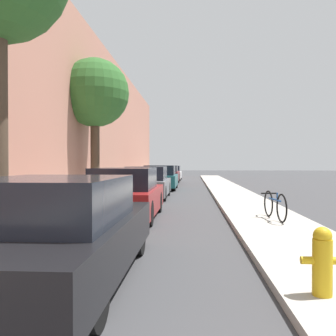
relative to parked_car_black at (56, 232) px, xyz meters
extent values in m
plane|color=#3D3D3F|center=(0.80, 10.73, -0.65)|extent=(120.00, 120.00, 0.00)
cube|color=#ADA89E|center=(-2.10, 10.73, -0.59)|extent=(2.00, 52.00, 0.12)
cube|color=#ADA89E|center=(3.70, 10.73, -0.59)|extent=(2.00, 52.00, 0.12)
cube|color=tan|center=(-3.45, 10.73, 3.36)|extent=(0.70, 52.00, 8.02)
cylinder|color=black|center=(-0.84, 1.42, -0.30)|extent=(0.22, 0.69, 0.69)
cylinder|color=black|center=(0.84, 1.42, -0.30)|extent=(0.22, 0.69, 0.69)
cylinder|color=black|center=(0.84, -1.33, -0.30)|extent=(0.22, 0.69, 0.69)
cube|color=black|center=(0.00, 0.05, -0.15)|extent=(1.90, 4.43, 0.60)
cube|color=black|center=(0.00, -0.13, 0.43)|extent=(1.67, 2.31, 0.56)
cylinder|color=black|center=(-0.85, 6.64, -0.33)|extent=(0.22, 0.63, 0.63)
cylinder|color=black|center=(0.70, 6.64, -0.33)|extent=(0.22, 0.63, 0.63)
cylinder|color=black|center=(-0.85, 4.14, -0.33)|extent=(0.22, 0.63, 0.63)
cylinder|color=black|center=(0.70, 4.14, -0.33)|extent=(0.22, 0.63, 0.63)
cube|color=maroon|center=(-0.08, 5.39, -0.15)|extent=(1.76, 4.04, 0.65)
cube|color=black|center=(-0.08, 5.23, 0.46)|extent=(1.55, 2.10, 0.57)
cylinder|color=black|center=(-0.97, 12.45, -0.33)|extent=(0.22, 0.63, 0.63)
cylinder|color=black|center=(0.61, 12.45, -0.33)|extent=(0.22, 0.63, 0.63)
cylinder|color=black|center=(-0.97, 9.89, -0.33)|extent=(0.22, 0.63, 0.63)
cylinder|color=black|center=(0.61, 9.89, -0.33)|extent=(0.22, 0.63, 0.63)
cube|color=slate|center=(-0.18, 11.17, -0.16)|extent=(1.79, 4.13, 0.63)
cube|color=black|center=(-0.18, 11.00, 0.44)|extent=(1.58, 2.15, 0.57)
cylinder|color=black|center=(-0.89, 17.70, -0.29)|extent=(0.22, 0.71, 0.71)
cylinder|color=black|center=(0.76, 17.70, -0.29)|extent=(0.22, 0.71, 0.71)
cylinder|color=black|center=(-0.89, 15.16, -0.29)|extent=(0.22, 0.71, 0.71)
cylinder|color=black|center=(0.76, 15.16, -0.29)|extent=(0.22, 0.71, 0.71)
cube|color=#1E6066|center=(-0.07, 16.43, -0.13)|extent=(1.88, 4.10, 0.64)
cube|color=black|center=(-0.07, 16.27, 0.47)|extent=(1.65, 2.13, 0.55)
cylinder|color=black|center=(-0.81, 23.59, -0.29)|extent=(0.22, 0.72, 0.72)
cylinder|color=black|center=(0.67, 23.59, -0.29)|extent=(0.22, 0.72, 0.72)
cylinder|color=black|center=(-0.81, 20.98, -0.29)|extent=(0.22, 0.72, 0.72)
cylinder|color=black|center=(0.67, 20.98, -0.29)|extent=(0.22, 0.72, 0.72)
cube|color=maroon|center=(-0.07, 22.29, -0.10)|extent=(1.68, 4.20, 0.70)
cube|color=black|center=(-0.07, 22.12, 0.48)|extent=(1.48, 2.18, 0.45)
cylinder|color=black|center=(-0.94, 29.35, -0.34)|extent=(0.22, 0.61, 0.61)
cylinder|color=black|center=(0.68, 29.35, -0.34)|extent=(0.22, 0.61, 0.61)
cylinder|color=black|center=(-0.94, 26.48, -0.34)|extent=(0.22, 0.61, 0.61)
cylinder|color=black|center=(0.68, 26.48, -0.34)|extent=(0.22, 0.61, 0.61)
cube|color=silver|center=(-0.13, 27.91, -0.18)|extent=(1.84, 4.62, 0.60)
cube|color=black|center=(-0.13, 27.73, 0.38)|extent=(1.62, 2.40, 0.51)
cylinder|color=#4C3A2B|center=(-2.44, 10.95, 1.29)|extent=(0.39, 0.39, 3.64)
sphere|color=#2D6028|center=(-2.44, 10.95, 3.93)|extent=(2.96, 2.96, 2.96)
cylinder|color=gold|center=(3.14, -0.61, -0.23)|extent=(0.21, 0.21, 0.60)
sphere|color=gold|center=(3.14, -0.61, 0.11)|extent=(0.20, 0.20, 0.20)
cylinder|color=gold|center=(2.98, -0.61, -0.15)|extent=(0.13, 0.08, 0.08)
torus|color=black|center=(3.77, 5.14, -0.18)|extent=(0.11, 0.69, 0.69)
torus|color=black|center=(3.87, 4.15, -0.18)|extent=(0.11, 0.69, 0.69)
cube|color=#235193|center=(3.82, 4.64, -0.03)|extent=(0.12, 0.84, 0.04)
cylinder|color=#235193|center=(3.83, 4.47, 0.07)|extent=(0.04, 0.04, 0.19)
cube|color=black|center=(3.77, 5.06, 0.09)|extent=(0.44, 0.08, 0.04)
camera|label=1|loc=(1.75, -4.56, 0.89)|focal=38.88mm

